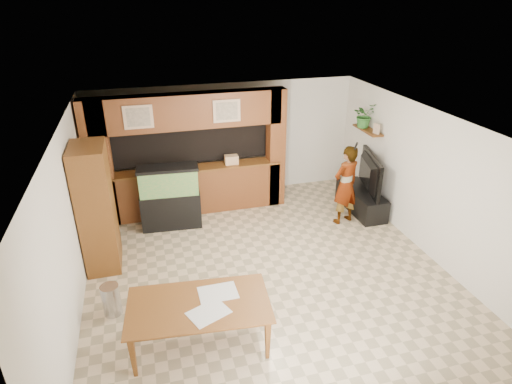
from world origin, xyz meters
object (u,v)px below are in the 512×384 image
object	(u,v)px
dining_table	(200,325)
television	(364,173)
aquarium	(170,198)
pantry_cabinet	(96,208)
person	(346,185)

from	to	relation	value
dining_table	television	bearing A→B (deg)	42.40
aquarium	television	size ratio (longest dim) A/B	0.95
pantry_cabinet	aquarium	world-z (taller)	pantry_cabinet
television	dining_table	world-z (taller)	television
aquarium	television	distance (m)	4.10
aquarium	dining_table	bearing A→B (deg)	-84.65
television	dining_table	distance (m)	5.03
television	person	world-z (taller)	person
pantry_cabinet	television	size ratio (longest dim) A/B	1.59
television	dining_table	bearing A→B (deg)	141.17
television	dining_table	xyz separation A→B (m)	(-4.01, -3.00, -0.55)
dining_table	aquarium	bearing A→B (deg)	96.70
aquarium	person	distance (m)	3.55
aquarium	television	xyz separation A→B (m)	(4.07, -0.40, 0.24)
dining_table	pantry_cabinet	bearing A→B (deg)	125.04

